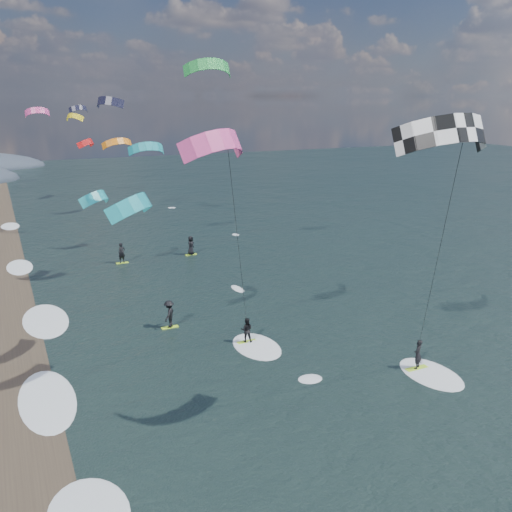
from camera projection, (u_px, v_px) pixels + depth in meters
name	position (u px, v px, depth m)	size (l,w,h in m)	color
wet_sand_strip	(32.00, 462.00, 23.32)	(3.00, 240.00, 0.00)	#382D23
kitesurfer_near_a	(455.00, 193.00, 22.88)	(7.65, 8.28, 14.41)	#B8F52B
kitesurfer_near_b	(238.00, 221.00, 27.84)	(6.94, 8.72, 13.72)	#B8F52B
far_kitesurfers	(167.00, 276.00, 44.57)	(7.97, 17.46, 1.86)	#B8F52B
bg_kite_field	(104.00, 127.00, 62.79)	(11.85, 75.46, 10.94)	red
shoreline_surf	(51.00, 402.00, 27.96)	(2.40, 79.40, 0.11)	white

